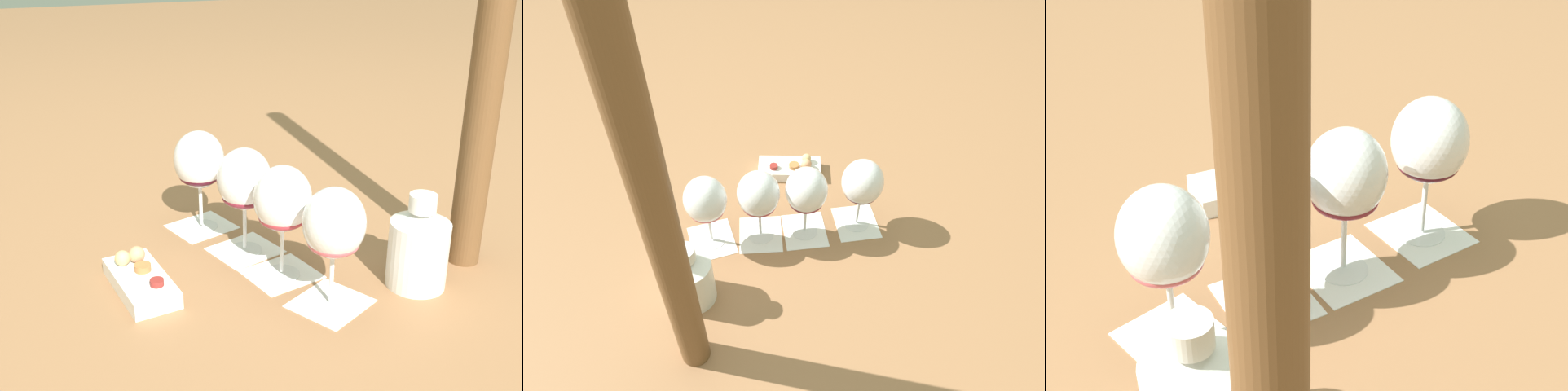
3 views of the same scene
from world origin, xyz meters
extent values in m
plane|color=#936642|center=(0.00, 0.00, 0.00)|extent=(8.00, 8.00, 0.00)
cube|color=white|center=(-0.17, -0.06, 0.00)|extent=(0.15, 0.15, 0.00)
cube|color=white|center=(-0.05, -0.02, 0.00)|extent=(0.13, 0.14, 0.00)
cube|color=white|center=(0.05, 0.01, 0.00)|extent=(0.14, 0.15, 0.00)
cube|color=white|center=(0.18, 0.07, 0.00)|extent=(0.14, 0.15, 0.00)
cylinder|color=white|center=(-0.17, -0.06, 0.00)|extent=(0.06, 0.06, 0.01)
cylinder|color=white|center=(-0.17, -0.06, 0.05)|extent=(0.01, 0.01, 0.09)
ellipsoid|color=white|center=(-0.17, -0.06, 0.15)|extent=(0.10, 0.10, 0.11)
ellipsoid|color=#D15761|center=(-0.17, -0.06, 0.11)|extent=(0.08, 0.08, 0.03)
cylinder|color=white|center=(-0.05, -0.02, 0.00)|extent=(0.06, 0.06, 0.01)
cylinder|color=white|center=(-0.05, -0.02, 0.05)|extent=(0.01, 0.01, 0.09)
ellipsoid|color=white|center=(-0.05, -0.02, 0.15)|extent=(0.10, 0.10, 0.11)
ellipsoid|color=#A52F3A|center=(-0.05, -0.02, 0.11)|extent=(0.08, 0.08, 0.03)
cylinder|color=white|center=(0.05, 0.01, 0.00)|extent=(0.06, 0.06, 0.01)
cylinder|color=white|center=(0.05, 0.01, 0.05)|extent=(0.01, 0.01, 0.09)
ellipsoid|color=white|center=(0.05, 0.01, 0.15)|extent=(0.10, 0.10, 0.11)
ellipsoid|color=maroon|center=(0.05, 0.01, 0.11)|extent=(0.08, 0.08, 0.03)
cylinder|color=white|center=(0.18, 0.07, 0.00)|extent=(0.06, 0.06, 0.01)
cylinder|color=white|center=(0.18, 0.07, 0.05)|extent=(0.01, 0.01, 0.09)
ellipsoid|color=white|center=(0.18, 0.07, 0.15)|extent=(0.10, 0.10, 0.11)
ellipsoid|color=#48101F|center=(0.18, 0.07, 0.11)|extent=(0.08, 0.08, 0.04)
cone|color=white|center=(-0.16, -0.22, 0.13)|extent=(0.10, 0.10, 0.02)
cylinder|color=white|center=(-0.16, -0.22, 0.15)|extent=(0.05, 0.05, 0.03)
cube|color=white|center=(-0.03, 0.22, 0.01)|extent=(0.19, 0.11, 0.03)
sphere|color=tan|center=(0.02, 0.22, 0.04)|extent=(0.03, 0.03, 0.03)
cylinder|color=maroon|center=(-0.07, 0.20, 0.03)|extent=(0.02, 0.02, 0.01)
sphere|color=#DBB775|center=(0.02, 0.25, 0.04)|extent=(0.03, 0.03, 0.03)
cylinder|color=#B2703D|center=(-0.01, 0.22, 0.03)|extent=(0.03, 0.03, 0.01)
cylinder|color=brown|center=(-0.11, -0.35, 0.47)|extent=(0.06, 0.06, 0.93)
camera|label=1|loc=(-0.99, 0.34, 0.58)|focal=45.00mm
camera|label=2|loc=(0.15, -0.75, 0.90)|focal=32.00mm
camera|label=3|loc=(-0.18, -0.75, 0.64)|focal=55.00mm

